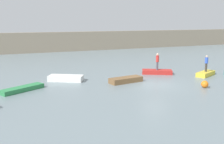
# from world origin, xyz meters

# --- Properties ---
(ground_plane) EXTENTS (120.00, 120.00, 0.00)m
(ground_plane) POSITION_xyz_m (0.00, 0.00, 0.00)
(ground_plane) COLOR slate
(embankment_wall) EXTENTS (80.00, 1.20, 3.58)m
(embankment_wall) POSITION_xyz_m (0.00, 28.40, 1.79)
(embankment_wall) COLOR gray
(embankment_wall) RESTS_ON ground_plane
(rowboat_green) EXTENTS (3.62, 2.57, 0.36)m
(rowboat_green) POSITION_xyz_m (-11.13, 2.36, 0.18)
(rowboat_green) COLOR #2D7F47
(rowboat_green) RESTS_ON ground_plane
(rowboat_white) EXTENTS (3.43, 2.72, 0.53)m
(rowboat_white) POSITION_xyz_m (-7.06, 4.55, 0.26)
(rowboat_white) COLOR white
(rowboat_white) RESTS_ON ground_plane
(rowboat_brown) EXTENTS (3.30, 1.57, 0.49)m
(rowboat_brown) POSITION_xyz_m (-2.05, 1.81, 0.24)
(rowboat_brown) COLOR brown
(rowboat_brown) RESTS_ON ground_plane
(rowboat_red) EXTENTS (3.36, 2.60, 0.43)m
(rowboat_red) POSITION_xyz_m (2.77, 4.12, 0.21)
(rowboat_red) COLOR red
(rowboat_red) RESTS_ON ground_plane
(rowboat_yellow) EXTENTS (2.83, 2.04, 0.44)m
(rowboat_yellow) POSITION_xyz_m (6.89, 1.30, 0.22)
(rowboat_yellow) COLOR gold
(rowboat_yellow) RESTS_ON ground_plane
(person_blue_shirt) EXTENTS (0.32, 0.32, 1.69)m
(person_blue_shirt) POSITION_xyz_m (6.89, 1.30, 1.38)
(person_blue_shirt) COLOR #38332D
(person_blue_shirt) RESTS_ON rowboat_yellow
(person_red_shirt) EXTENTS (0.32, 0.32, 1.80)m
(person_red_shirt) POSITION_xyz_m (2.77, 4.12, 1.44)
(person_red_shirt) COLOR #4C4C56
(person_red_shirt) RESTS_ON rowboat_red
(mooring_buoy) EXTENTS (0.62, 0.62, 0.62)m
(mooring_buoy) POSITION_xyz_m (3.33, -2.53, 0.31)
(mooring_buoy) COLOR orange
(mooring_buoy) RESTS_ON ground_plane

